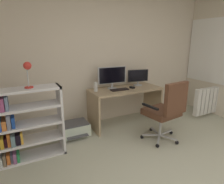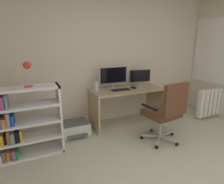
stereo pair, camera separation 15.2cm
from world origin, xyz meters
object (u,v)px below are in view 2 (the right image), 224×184
desk (127,98)px  keyboard (121,90)px  desk_lamp (27,69)px  radiator (217,101)px  monitor_main (113,76)px  desktop_speaker (96,87)px  monitor_secondary (140,77)px  office_chair (166,110)px  bookshelf (18,125)px  computer_mouse (134,88)px  printer (74,128)px

desk → keyboard: keyboard is taller
desk → desk_lamp: size_ratio=4.03×
desk_lamp → radiator: size_ratio=0.32×
radiator → desk: bearing=166.4°
monitor_main → desktop_speaker: 0.40m
monitor_secondary → keyboard: size_ratio=1.28×
office_chair → bookshelf: 2.19m
keyboard → computer_mouse: 0.29m
monitor_main → monitor_secondary: 0.60m
desktop_speaker → printer: desktop_speaker is taller
monitor_secondary → radiator: 1.81m
desk_lamp → printer: size_ratio=0.67×
office_chair → bookshelf: bearing=165.7°
desktop_speaker → bookshelf: 1.42m
monitor_main → desktop_speaker: bearing=-172.5°
keyboard → monitor_secondary: bearing=20.4°
computer_mouse → printer: (-1.17, 0.05, -0.63)m
computer_mouse → desk_lamp: 1.93m
bookshelf → desk_lamp: size_ratio=2.96×
printer → bookshelf: bearing=-156.8°
keyboard → computer_mouse: computer_mouse is taller
desktop_speaker → printer: 0.84m
monitor_secondary → bookshelf: (-2.27, -0.48, -0.42)m
keyboard → bookshelf: bearing=-167.8°
computer_mouse → monitor_secondary: bearing=24.6°
radiator → computer_mouse: bearing=166.9°
monitor_secondary → office_chair: 1.08m
keyboard → radiator: keyboard is taller
monitor_secondary → computer_mouse: size_ratio=4.34×
desk → radiator: bearing=-13.6°
keyboard → printer: keyboard is taller
monitor_main → desk: bearing=-25.7°
desk_lamp → keyboard: bearing=11.1°
radiator → bookshelf: bearing=178.3°
desk → desktop_speaker: bearing=173.7°
monitor_main → desk_lamp: 1.58m
monitor_main → printer: monitor_main is taller
monitor_main → monitor_secondary: (0.60, 0.00, -0.06)m
monitor_main → office_chair: 1.18m
computer_mouse → bookshelf: bearing=180.0°
keyboard → radiator: bearing=-8.7°
bookshelf → radiator: 3.89m
bookshelf → desk_lamp: bearing=-0.0°
monitor_secondary → printer: 1.63m
printer → radiator: size_ratio=0.48×
office_chair → desk: bearing=103.3°
office_chair → keyboard: bearing=114.1°
keyboard → radiator: size_ratio=0.32×
desktop_speaker → printer: size_ratio=0.33×
computer_mouse → desktop_speaker: (-0.72, 0.11, 0.07)m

